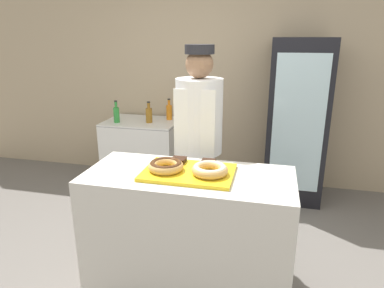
% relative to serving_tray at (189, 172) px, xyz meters
% --- Properties ---
extents(ground_plane, '(14.00, 14.00, 0.00)m').
position_rel_serving_tray_xyz_m(ground_plane, '(0.00, 0.00, -0.91)').
color(ground_plane, '#66605B').
extents(wall_back, '(8.00, 0.06, 2.70)m').
position_rel_serving_tray_xyz_m(wall_back, '(0.00, 2.13, 0.44)').
color(wall_back, tan).
rests_on(wall_back, ground_plane).
extents(display_counter, '(1.40, 0.63, 0.90)m').
position_rel_serving_tray_xyz_m(display_counter, '(0.00, 0.00, -0.46)').
color(display_counter, beige).
rests_on(display_counter, ground_plane).
extents(serving_tray, '(0.60, 0.42, 0.02)m').
position_rel_serving_tray_xyz_m(serving_tray, '(0.00, 0.00, 0.00)').
color(serving_tray, yellow).
rests_on(serving_tray, display_counter).
extents(donut_chocolate_glaze, '(0.24, 0.24, 0.06)m').
position_rel_serving_tray_xyz_m(donut_chocolate_glaze, '(-0.15, -0.03, 0.05)').
color(donut_chocolate_glaze, tan).
rests_on(donut_chocolate_glaze, serving_tray).
extents(donut_light_glaze, '(0.24, 0.24, 0.06)m').
position_rel_serving_tray_xyz_m(donut_light_glaze, '(0.15, -0.03, 0.05)').
color(donut_light_glaze, tan).
rests_on(donut_light_glaze, serving_tray).
extents(brownie_back_left, '(0.10, 0.10, 0.03)m').
position_rel_serving_tray_xyz_m(brownie_back_left, '(-0.11, 0.14, 0.03)').
color(brownie_back_left, black).
rests_on(brownie_back_left, serving_tray).
extents(brownie_back_right, '(0.10, 0.10, 0.03)m').
position_rel_serving_tray_xyz_m(brownie_back_right, '(0.11, 0.14, 0.03)').
color(brownie_back_right, black).
rests_on(brownie_back_right, serving_tray).
extents(baker_person, '(0.39, 0.39, 1.72)m').
position_rel_serving_tray_xyz_m(baker_person, '(-0.08, 0.66, -0.01)').
color(baker_person, '#4C4C51').
rests_on(baker_person, ground_plane).
extents(beverage_fridge, '(0.62, 0.59, 1.78)m').
position_rel_serving_tray_xyz_m(beverage_fridge, '(0.78, 1.74, -0.03)').
color(beverage_fridge, black).
rests_on(beverage_fridge, ground_plane).
extents(chest_freezer, '(0.88, 0.64, 0.80)m').
position_rel_serving_tray_xyz_m(chest_freezer, '(-1.03, 1.75, -0.51)').
color(chest_freezer, silver).
rests_on(chest_freezer, ground_plane).
extents(bottle_green, '(0.07, 0.07, 0.26)m').
position_rel_serving_tray_xyz_m(bottle_green, '(-1.29, 1.61, -0.01)').
color(bottle_green, '#2D8C38').
rests_on(bottle_green, chest_freezer).
extents(bottle_amber, '(0.08, 0.08, 0.25)m').
position_rel_serving_tray_xyz_m(bottle_amber, '(-0.91, 1.69, -0.02)').
color(bottle_amber, '#99661E').
rests_on(bottle_amber, chest_freezer).
extents(bottle_orange, '(0.07, 0.07, 0.26)m').
position_rel_serving_tray_xyz_m(bottle_orange, '(-0.72, 1.90, -0.01)').
color(bottle_orange, orange).
rests_on(bottle_orange, chest_freezer).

